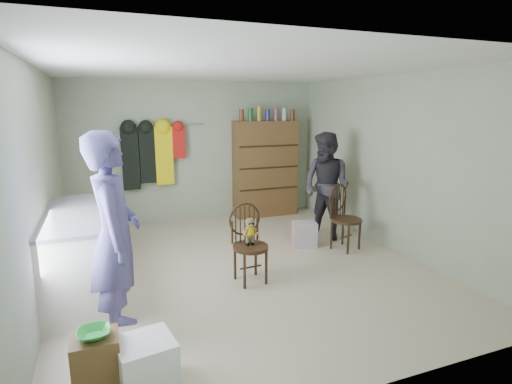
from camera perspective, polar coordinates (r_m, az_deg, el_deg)
name	(u,v)px	position (r m, az deg, el deg)	size (l,w,h in m)	color
ground_plane	(244,267)	(5.31, -1.77, -10.71)	(5.00, 5.00, 0.00)	beige
room_walls	(230,143)	(5.42, -3.76, 7.00)	(5.00, 5.00, 5.00)	#A4B094
counter	(78,253)	(4.90, -24.09, -7.91)	(0.64, 1.86, 0.94)	silver
stool	(97,366)	(3.34, -21.77, -22.07)	(0.33, 0.28, 0.47)	brown
bowl	(94,333)	(3.20, -22.16, -18.19)	(0.23, 0.23, 0.06)	green
plastic_tub	(146,364)	(3.32, -15.43, -22.62)	(0.40, 0.38, 0.38)	white
chair_front	(249,239)	(4.76, -1.05, -6.69)	(0.45, 0.45, 0.94)	#3B2514
chair_far	(343,215)	(5.97, 12.37, -3.19)	(0.55, 0.55, 0.96)	#3B2514
striped_bag	(304,234)	(6.07, 6.94, -5.97)	(0.35, 0.27, 0.36)	#E57772
person_left	(115,237)	(3.74, -19.53, -6.12)	(0.68, 0.45, 1.87)	#514A88
person_right	(326,186)	(6.32, 10.02, 0.81)	(0.82, 0.64, 1.68)	#2D2B33
dresser	(265,168)	(7.57, 1.34, 3.43)	(1.20, 0.39, 2.05)	brown
coat_rack	(152,155)	(7.09, -14.69, 5.18)	(1.42, 0.12, 1.09)	#99999E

